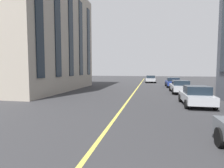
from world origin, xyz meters
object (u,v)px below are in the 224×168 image
car_silver_near (151,79)px  car_blue_oncoming (173,82)px  car_silver_trailing (180,86)px  car_silver_mid (196,96)px

car_silver_near → car_blue_oncoming: bearing=-160.5°
car_silver_near → car_silver_trailing: size_ratio=1.00×
car_silver_mid → car_blue_oncoming: bearing=0.0°
car_blue_oncoming → car_silver_near: same height
car_silver_trailing → car_blue_oncoming: bearing=0.0°
car_silver_near → car_silver_mid: (-22.99, -3.14, -0.00)m
car_blue_oncoming → car_silver_near: (8.87, 3.14, 0.00)m
car_silver_near → car_silver_trailing: 16.08m
car_silver_near → car_silver_mid: size_ratio=1.13×
car_blue_oncoming → car_silver_near: bearing=19.5°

